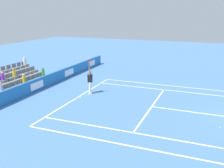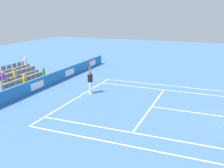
{
  "view_description": "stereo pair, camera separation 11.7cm",
  "coord_description": "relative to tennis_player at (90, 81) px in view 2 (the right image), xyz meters",
  "views": [
    {
      "loc": [
        15.9,
        -2.88,
        6.06
      ],
      "look_at": [
        -0.53,
        -9.44,
        1.1
      ],
      "focal_mm": 41.6,
      "sensor_mm": 36.0,
      "label": 1
    },
    {
      "loc": [
        15.86,
        -2.77,
        6.06
      ],
      "look_at": [
        -0.53,
        -9.44,
        1.1
      ],
      "focal_mm": 41.6,
      "sensor_mm": 36.0,
      "label": 2
    }
  ],
  "objects": [
    {
      "name": "line_doubles_sideline_right",
      "position": [
        -4.43,
        5.49,
        -0.99
      ],
      "size": [
        0.1,
        11.89,
        0.01
      ],
      "primitive_type": "cube",
      "color": "white",
      "rests_on": "ground"
    },
    {
      "name": "loose_tennis_ball",
      "position": [
        2.92,
        9.23,
        -0.96
      ],
      "size": [
        0.07,
        0.07,
        0.07
      ],
      "primitive_type": "sphere",
      "color": "#D1E533",
      "rests_on": "ground"
    },
    {
      "name": "line_centre_service",
      "position": [
        1.05,
        8.24,
        -0.99
      ],
      "size": [
        0.1,
        6.4,
        0.01
      ],
      "primitive_type": "cube",
      "color": "white",
      "rests_on": "ground"
    },
    {
      "name": "line_doubles_sideline_left",
      "position": [
        6.54,
        5.49,
        -0.99
      ],
      "size": [
        0.1,
        11.89,
        0.01
      ],
      "primitive_type": "cube",
      "color": "white",
      "rests_on": "ground"
    },
    {
      "name": "line_singles_sideline_left",
      "position": [
        5.17,
        5.49,
        -0.99
      ],
      "size": [
        0.1,
        11.89,
        0.01
      ],
      "primitive_type": "cube",
      "color": "white",
      "rests_on": "ground"
    },
    {
      "name": "line_baseline",
      "position": [
        1.05,
        -0.45,
        -0.99
      ],
      "size": [
        10.97,
        0.1,
        0.01
      ],
      "primitive_type": "cube",
      "color": "white",
      "rests_on": "ground"
    },
    {
      "name": "stadium_stand",
      "position": [
        1.05,
        -6.51,
        -0.45
      ],
      "size": [
        5.58,
        2.85,
        2.15
      ],
      "color": "gray",
      "rests_on": "ground"
    },
    {
      "name": "line_centre_mark",
      "position": [
        1.05,
        -0.35,
        -0.99
      ],
      "size": [
        0.1,
        0.2,
        0.01
      ],
      "primitive_type": "cube",
      "color": "white",
      "rests_on": "ground"
    },
    {
      "name": "line_service",
      "position": [
        1.05,
        5.04,
        -0.99
      ],
      "size": [
        8.23,
        0.1,
        0.01
      ],
      "primitive_type": "cube",
      "color": "white",
      "rests_on": "ground"
    },
    {
      "name": "sponsor_barrier",
      "position": [
        1.05,
        -4.2,
        -0.5
      ],
      "size": [
        24.22,
        0.22,
        0.99
      ],
      "color": "#1E66AD",
      "rests_on": "ground"
    },
    {
      "name": "line_singles_sideline_right",
      "position": [
        -3.06,
        5.49,
        -0.99
      ],
      "size": [
        0.1,
        11.89,
        0.01
      ],
      "primitive_type": "cube",
      "color": "white",
      "rests_on": "ground"
    },
    {
      "name": "tennis_player",
      "position": [
        0.0,
        0.0,
        0.0
      ],
      "size": [
        0.54,
        0.43,
        2.85
      ],
      "color": "white",
      "rests_on": "ground"
    }
  ]
}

